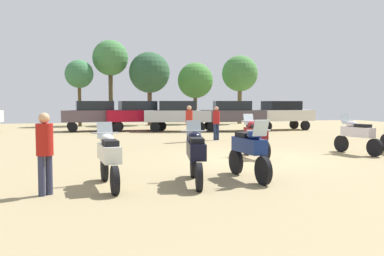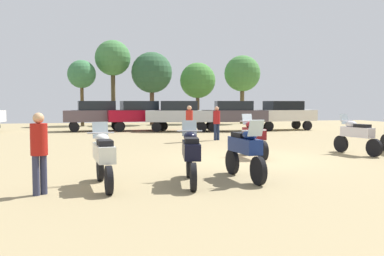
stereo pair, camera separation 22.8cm
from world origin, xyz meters
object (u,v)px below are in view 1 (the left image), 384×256
Objects in this scene: person_1 at (216,121)px; tree_3 at (240,74)px; motorcycle_9 at (196,153)px; car_5 at (138,113)px; car_6 at (281,113)px; car_2 at (178,114)px; motorcycle_4 at (249,150)px; person_3 at (189,121)px; tree_5 at (195,81)px; tree_6 at (149,73)px; car_3 at (232,113)px; tree_2 at (110,59)px; motorcycle_11 at (109,156)px; motorcycle_8 at (255,136)px; motorcycle_10 at (357,135)px; person_2 at (45,147)px; tree_4 at (79,75)px; car_4 at (95,113)px.

person_1 is 0.28× the size of tree_3.
motorcycle_9 is 18.16m from car_5.
car_2 is at bearing 83.81° from car_6.
person_3 is (0.54, 9.53, 0.29)m from motorcycle_4.
person_1 is at bearing -99.21° from tree_5.
person_3 is 15.86m from tree_6.
car_3 is 12.83m from tree_2.
car_2 is (4.73, 16.94, 0.46)m from motorcycle_11.
tree_6 is at bearing -169.64° from tree_5.
person_1 is (3.28, -7.81, -0.18)m from car_5.
tree_2 is (-11.42, 8.93, 4.42)m from car_6.
car_3 is 3.71m from car_6.
motorcycle_8 is 4.94m from motorcycle_9.
person_2 reaches higher than motorcycle_10.
car_2 is 7.27m from person_3.
motorcycle_4 is 6.72m from motorcycle_10.
tree_3 is (9.99, 25.42, 3.75)m from motorcycle_9.
person_3 is at bearing -117.17° from tree_3.
motorcycle_10 is 0.48× the size of car_6.
tree_2 reaches higher than tree_4.
motorcycle_4 is at bearing 171.23° from car_3.
motorcycle_9 is at bearing -111.46° from tree_3.
tree_5 reaches higher than car_2.
person_2 is (-3.27, -0.51, 0.27)m from motorcycle_9.
tree_3 is (8.05, 15.68, 3.44)m from person_3.
car_3 is 9.15m from car_4.
motorcycle_4 is at bearing 16.78° from motorcycle_9.
car_2 is (2.74, 16.97, 0.45)m from motorcycle_9.
car_6 is (11.99, 16.74, 0.46)m from motorcycle_11.
tree_5 reaches higher than person_2.
person_1 is at bearing 18.10° from person_2.
person_2 is (-6.01, -17.47, -0.19)m from car_2.
motorcycle_4 is at bearing -100.14° from tree_5.
motorcycle_4 is 25.31m from tree_4.
car_4 is 8.76m from tree_6.
tree_6 is at bearing -8.13° from tree_2.
motorcycle_10 is at bearing 37.62° from motorcycle_9.
car_6 is (12.63, -1.66, 0.00)m from car_4.
tree_2 reaches higher than motorcycle_4.
tree_5 is (8.00, 25.97, 3.14)m from motorcycle_11.
tree_4 reaches higher than person_3.
tree_5 is at bearing 63.63° from person_1.
motorcycle_11 is 27.35m from tree_5.
motorcycle_10 is 0.47× the size of car_2.
motorcycle_11 is 0.48× the size of car_4.
motorcycle_11 is 0.40× the size of tree_4.
tree_6 is (-8.17, 8.46, 3.25)m from car_6.
person_3 is at bearing -174.96° from car_5.
motorcycle_4 is at bearing -108.82° from tree_3.
motorcycle_9 is at bearing -31.26° from person_2.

